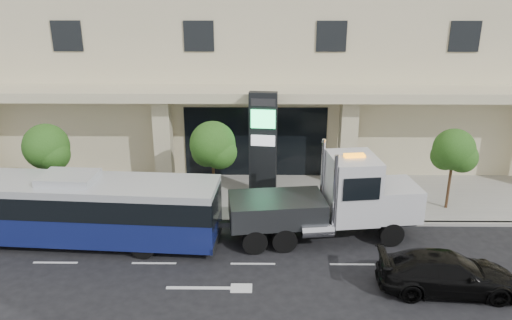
{
  "coord_description": "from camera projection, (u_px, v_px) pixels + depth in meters",
  "views": [
    {
      "loc": [
        0.32,
        -18.98,
        10.74
      ],
      "look_at": [
        0.09,
        2.0,
        3.2
      ],
      "focal_mm": 35.0,
      "sensor_mm": 36.0,
      "label": 1
    }
  ],
  "objects": [
    {
      "name": "ground",
      "position": [
        253.0,
        245.0,
        21.5
      ],
      "size": [
        120.0,
        120.0,
        0.0
      ],
      "primitive_type": "plane",
      "color": "black",
      "rests_on": "ground"
    },
    {
      "name": "black_sedan",
      "position": [
        447.0,
        273.0,
        18.15
      ],
      "size": [
        5.14,
        2.33,
        1.46
      ],
      "primitive_type": "imported",
      "rotation": [
        0.0,
        0.0,
        1.51
      ],
      "color": "black",
      "rests_on": "ground"
    },
    {
      "name": "city_bus",
      "position": [
        73.0,
        208.0,
        21.27
      ],
      "size": [
        12.64,
        3.51,
        3.16
      ],
      "rotation": [
        0.0,
        0.0,
        -0.07
      ],
      "color": "black",
      "rests_on": "ground"
    },
    {
      "name": "curb",
      "position": [
        254.0,
        223.0,
        23.36
      ],
      "size": [
        120.0,
        0.3,
        0.15
      ],
      "primitive_type": "cube",
      "color": "gray",
      "rests_on": "ground"
    },
    {
      "name": "tree_mid",
      "position": [
        213.0,
        147.0,
        23.8
      ],
      "size": [
        2.28,
        2.2,
        4.38
      ],
      "color": "#422B19",
      "rests_on": "sidewalk"
    },
    {
      "name": "signage_pylon",
      "position": [
        263.0,
        145.0,
        25.07
      ],
      "size": [
        1.43,
        0.67,
        5.52
      ],
      "rotation": [
        0.0,
        0.0,
        -0.12
      ],
      "color": "black",
      "rests_on": "sidewalk"
    },
    {
      "name": "tree_right",
      "position": [
        454.0,
        153.0,
        23.75
      ],
      "size": [
        2.1,
        2.0,
        4.04
      ],
      "color": "#422B19",
      "rests_on": "sidewalk"
    },
    {
      "name": "tow_truck",
      "position": [
        333.0,
        201.0,
        21.61
      ],
      "size": [
        9.38,
        3.25,
        4.24
      ],
      "rotation": [
        0.0,
        0.0,
        0.12
      ],
      "color": "#2D3033",
      "rests_on": "ground"
    },
    {
      "name": "tree_left",
      "position": [
        47.0,
        150.0,
        23.93
      ],
      "size": [
        2.27,
        2.2,
        4.22
      ],
      "color": "#422B19",
      "rests_on": "sidewalk"
    },
    {
      "name": "sidewalk",
      "position": [
        255.0,
        197.0,
        26.18
      ],
      "size": [
        120.0,
        6.0,
        0.15
      ],
      "primitive_type": "cube",
      "color": "gray",
      "rests_on": "ground"
    }
  ]
}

